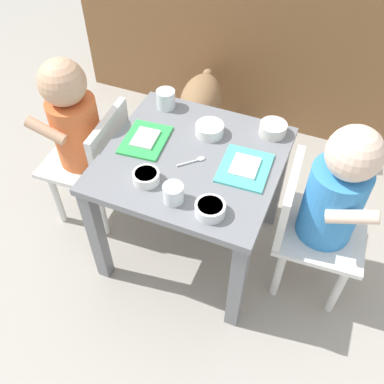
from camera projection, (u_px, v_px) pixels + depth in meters
ground_plane at (192, 244)px, 1.72m from camera, size 7.00×7.00×0.00m
kitchen_cabinet_back at (275, 15)px, 1.97m from camera, size 1.91×0.30×1.01m
dining_table at (192, 176)px, 1.43m from camera, size 0.56×0.54×0.48m
seated_child_left at (78, 127)px, 1.51m from camera, size 0.30×0.30×0.71m
seated_child_right at (331, 198)px, 1.28m from camera, size 0.30×0.30×0.72m
dog at (199, 105)px, 1.97m from camera, size 0.25×0.47×0.34m
food_tray_left at (145, 139)px, 1.41m from camera, size 0.15×0.19×0.02m
food_tray_right at (245, 167)px, 1.33m from camera, size 0.16×0.18×0.02m
water_cup_left at (166, 100)px, 1.52m from camera, size 0.07×0.07×0.07m
water_cup_right at (173, 194)px, 1.23m from camera, size 0.06×0.06×0.06m
cereal_bowl_right_side at (146, 177)px, 1.28m from camera, size 0.08×0.08×0.03m
cereal_bowl_left_side at (210, 209)px, 1.20m from camera, size 0.09×0.09×0.04m
veggie_bowl_far at (273, 128)px, 1.43m from camera, size 0.09×0.09×0.04m
veggie_bowl_near at (210, 129)px, 1.43m from camera, size 0.09×0.09×0.04m
spoon_by_left_tray at (194, 161)px, 1.35m from camera, size 0.08×0.08×0.01m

